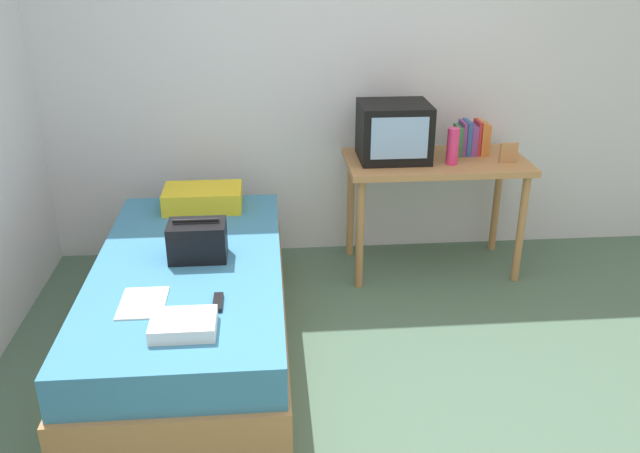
{
  "coord_description": "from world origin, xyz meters",
  "views": [
    {
      "loc": [
        -0.47,
        -2.44,
        2.09
      ],
      "look_at": [
        -0.19,
        0.99,
        0.58
      ],
      "focal_mm": 37.4,
      "sensor_mm": 36.0,
      "label": 1
    }
  ],
  "objects": [
    {
      "name": "ground_plane",
      "position": [
        0.0,
        0.0,
        0.0
      ],
      "size": [
        8.0,
        8.0,
        0.0
      ],
      "primitive_type": "plane",
      "color": "#4C6B56"
    },
    {
      "name": "wall_back",
      "position": [
        0.0,
        2.0,
        1.3
      ],
      "size": [
        5.2,
        0.1,
        2.6
      ],
      "primitive_type": "cube",
      "color": "silver",
      "rests_on": "ground"
    },
    {
      "name": "bed",
      "position": [
        -0.91,
        0.71,
        0.26
      ],
      "size": [
        1.0,
        2.0,
        0.53
      ],
      "color": "#B27F4C",
      "rests_on": "ground"
    },
    {
      "name": "desk",
      "position": [
        0.61,
        1.58,
        0.67
      ],
      "size": [
        1.16,
        0.6,
        0.77
      ],
      "color": "#B27F4C",
      "rests_on": "ground"
    },
    {
      "name": "tv",
      "position": [
        0.33,
        1.61,
        0.95
      ],
      "size": [
        0.44,
        0.39,
        0.36
      ],
      "color": "black",
      "rests_on": "desk"
    },
    {
      "name": "water_bottle",
      "position": [
        0.68,
        1.48,
        0.89
      ],
      "size": [
        0.08,
        0.08,
        0.23
      ],
      "primitive_type": "cylinder",
      "color": "#E53372",
      "rests_on": "desk"
    },
    {
      "name": "book_row",
      "position": [
        0.86,
        1.68,
        0.88
      ],
      "size": [
        0.21,
        0.16,
        0.22
      ],
      "color": "#337F47",
      "rests_on": "desk"
    },
    {
      "name": "picture_frame",
      "position": [
        1.05,
        1.48,
        0.84
      ],
      "size": [
        0.11,
        0.02,
        0.13
      ],
      "primitive_type": "cube",
      "color": "#B27F4C",
      "rests_on": "desk"
    },
    {
      "name": "pillow",
      "position": [
        -0.88,
        1.48,
        0.59
      ],
      "size": [
        0.48,
        0.3,
        0.13
      ],
      "primitive_type": "cube",
      "color": "yellow",
      "rests_on": "bed"
    },
    {
      "name": "handbag",
      "position": [
        -0.85,
        0.77,
        0.63
      ],
      "size": [
        0.3,
        0.2,
        0.23
      ],
      "color": "black",
      "rests_on": "bed"
    },
    {
      "name": "magazine",
      "position": [
        -1.07,
        0.3,
        0.53
      ],
      "size": [
        0.21,
        0.29,
        0.01
      ],
      "primitive_type": "cube",
      "color": "white",
      "rests_on": "bed"
    },
    {
      "name": "remote_dark",
      "position": [
        -0.72,
        0.27,
        0.54
      ],
      "size": [
        0.04,
        0.16,
        0.02
      ],
      "primitive_type": "cube",
      "color": "black",
      "rests_on": "bed"
    },
    {
      "name": "folded_towel",
      "position": [
        -0.86,
        0.05,
        0.56
      ],
      "size": [
        0.28,
        0.22,
        0.06
      ],
      "primitive_type": "cube",
      "color": "white",
      "rests_on": "bed"
    }
  ]
}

